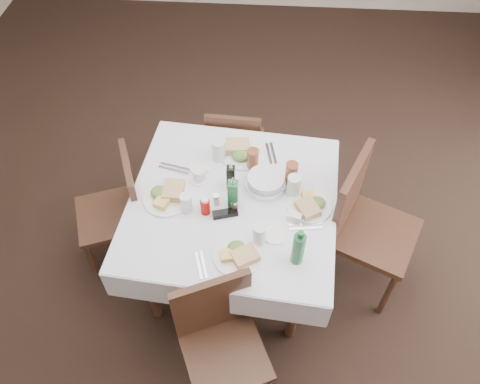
{
  "coord_description": "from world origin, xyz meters",
  "views": [
    {
      "loc": [
        0.21,
        -1.94,
        2.92
      ],
      "look_at": [
        0.09,
        -0.17,
        0.8
      ],
      "focal_mm": 35.0,
      "sensor_mm": 36.0,
      "label": 1
    }
  ],
  "objects": [
    {
      "name": "oil_cruet_dark",
      "position": [
        0.03,
        -0.09,
        0.85
      ],
      "size": [
        0.05,
        0.05,
        0.2
      ],
      "color": "black",
      "rests_on": "dining_table"
    },
    {
      "name": "bread_basket",
      "position": [
        0.24,
        -0.08,
        0.8
      ],
      "size": [
        0.25,
        0.25,
        0.08
      ],
      "color": "silver",
      "rests_on": "dining_table"
    },
    {
      "name": "side_plate_a",
      "position": [
        -0.18,
        0.05,
        0.77
      ],
      "size": [
        0.15,
        0.15,
        0.01
      ],
      "color": "white",
      "rests_on": "dining_table"
    },
    {
      "name": "dining_table",
      "position": [
        0.05,
        -0.2,
        0.67
      ],
      "size": [
        1.33,
        1.33,
        0.76
      ],
      "color": "#322014",
      "rests_on": "ground"
    },
    {
      "name": "meal_north",
      "position": [
        0.07,
        0.18,
        0.79
      ],
      "size": [
        0.3,
        0.3,
        0.06
      ],
      "color": "white",
      "rests_on": "dining_table"
    },
    {
      "name": "ground_plane",
      "position": [
        0.0,
        0.0,
        0.0
      ],
      "size": [
        7.0,
        7.0,
        0.0
      ],
      "primitive_type": "plane",
      "color": "black"
    },
    {
      "name": "water_w",
      "position": [
        -0.21,
        -0.3,
        0.82
      ],
      "size": [
        0.07,
        0.07,
        0.13
      ],
      "color": "silver",
      "rests_on": "dining_table"
    },
    {
      "name": "meal_east",
      "position": [
        0.5,
        -0.23,
        0.78
      ],
      "size": [
        0.26,
        0.26,
        0.06
      ],
      "color": "white",
      "rests_on": "dining_table"
    },
    {
      "name": "pepper_shaker",
      "position": [
        0.06,
        -0.28,
        0.8
      ],
      "size": [
        0.04,
        0.04,
        0.09
      ],
      "color": "#3F2D1B",
      "rests_on": "dining_table"
    },
    {
      "name": "salt_shaker",
      "position": [
        -0.05,
        -0.24,
        0.8
      ],
      "size": [
        0.04,
        0.04,
        0.08
      ],
      "color": "white",
      "rests_on": "dining_table"
    },
    {
      "name": "sunglasses",
      "position": [
        0.01,
        -0.32,
        0.78
      ],
      "size": [
        0.15,
        0.09,
        0.03
      ],
      "color": "black",
      "rests_on": "dining_table"
    },
    {
      "name": "room_shell",
      "position": [
        0.0,
        0.0,
        1.71
      ],
      "size": [
        6.04,
        7.04,
        2.8
      ],
      "color": "#B7AB9C",
      "rests_on": "ground"
    },
    {
      "name": "cutlery_w",
      "position": [
        -0.34,
        0.02,
        0.77
      ],
      "size": [
        0.21,
        0.1,
        0.01
      ],
      "color": "silver",
      "rests_on": "dining_table"
    },
    {
      "name": "oil_cruet_green",
      "position": [
        0.05,
        -0.24,
        0.87
      ],
      "size": [
        0.06,
        0.06,
        0.24
      ],
      "color": "#19602F",
      "rests_on": "dining_table"
    },
    {
      "name": "chair_east",
      "position": [
        0.85,
        -0.16,
        0.58
      ],
      "size": [
        0.64,
        0.64,
        1.02
      ],
      "color": "#322014",
      "rests_on": "ground"
    },
    {
      "name": "coffee_mug",
      "position": [
        -0.17,
        -0.06,
        0.8
      ],
      "size": [
        0.12,
        0.11,
        0.08
      ],
      "color": "white",
      "rests_on": "dining_table"
    },
    {
      "name": "green_bottle",
      "position": [
        0.42,
        -0.59,
        0.88
      ],
      "size": [
        0.07,
        0.07,
        0.26
      ],
      "color": "#19602F",
      "rests_on": "dining_table"
    },
    {
      "name": "chair_west",
      "position": [
        -0.71,
        -0.1,
        0.51
      ],
      "size": [
        0.54,
        0.54,
        0.89
      ],
      "color": "#322014",
      "rests_on": "ground"
    },
    {
      "name": "chair_south",
      "position": [
        0.03,
        -0.93,
        0.51
      ],
      "size": [
        0.56,
        0.56,
        0.89
      ],
      "color": "#322014",
      "rests_on": "ground"
    },
    {
      "name": "water_s",
      "position": [
        0.22,
        -0.49,
        0.83
      ],
      "size": [
        0.07,
        0.07,
        0.14
      ],
      "color": "silver",
      "rests_on": "dining_table"
    },
    {
      "name": "ketchup_bottle",
      "position": [
        -0.1,
        -0.31,
        0.82
      ],
      "size": [
        0.06,
        0.06,
        0.12
      ],
      "color": "#A10600",
      "rests_on": "dining_table"
    },
    {
      "name": "side_plate_b",
      "position": [
        0.3,
        -0.44,
        0.77
      ],
      "size": [
        0.14,
        0.14,
        0.01
      ],
      "color": "white",
      "rests_on": "dining_table"
    },
    {
      "name": "sugar_caddy",
      "position": [
        0.41,
        -0.32,
        0.78
      ],
      "size": [
        0.09,
        0.07,
        0.04
      ],
      "color": "white",
      "rests_on": "dining_table"
    },
    {
      "name": "chair_north",
      "position": [
        -0.0,
        0.56,
        0.47
      ],
      "size": [
        0.41,
        0.41,
        0.82
      ],
      "color": "#322014",
      "rests_on": "ground"
    },
    {
      "name": "cutlery_e",
      "position": [
        0.47,
        -0.37,
        0.77
      ],
      "size": [
        0.19,
        0.07,
        0.01
      ],
      "color": "silver",
      "rests_on": "dining_table"
    },
    {
      "name": "iced_tea_b",
      "position": [
        0.39,
        -0.03,
        0.84
      ],
      "size": [
        0.07,
        0.07,
        0.15
      ],
      "color": "brown",
      "rests_on": "dining_table"
    },
    {
      "name": "iced_tea_a",
      "position": [
        0.15,
        0.07,
        0.84
      ],
      "size": [
        0.07,
        0.07,
        0.15
      ],
      "color": "brown",
      "rests_on": "dining_table"
    },
    {
      "name": "cutlery_n",
      "position": [
        0.26,
        0.2,
        0.77
      ],
      "size": [
        0.08,
        0.2,
        0.01
      ],
      "color": "silver",
      "rests_on": "dining_table"
    },
    {
      "name": "cutlery_s",
      "position": [
        -0.08,
        -0.66,
        0.77
      ],
      "size": [
        0.09,
        0.17,
        0.01
      ],
      "color": "silver",
      "rests_on": "dining_table"
    },
    {
      "name": "meal_west",
      "position": [
        -0.34,
        -0.21,
        0.79
      ],
      "size": [
        0.29,
        0.29,
        0.06
      ],
      "color": "white",
      "rests_on": "dining_table"
    },
    {
      "name": "meal_south",
      "position": [
        0.11,
        -0.59,
        0.78
      ],
      "size": [
        0.26,
        0.26,
        0.06
      ],
      "color": "white",
      "rests_on": "dining_table"
    },
    {
      "name": "water_n",
      "position": [
        -0.07,
        0.13,
        0.83
      ],
      "size": [
        0.08,
        0.08,
        0.14
      ],
      "color": "silver",
      "rests_on": "dining_table"
    },
    {
      "name": "water_e",
      "position": [
        0.4,
        -0.13,
        0.83
      ],
      "size": [
        0.08,
        0.08,
        0.14
      ],
      "color": "silver",
      "rests_on": "dining_table"
    }
  ]
}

